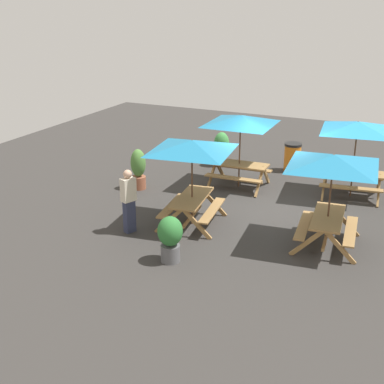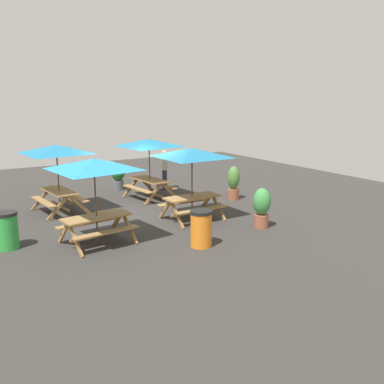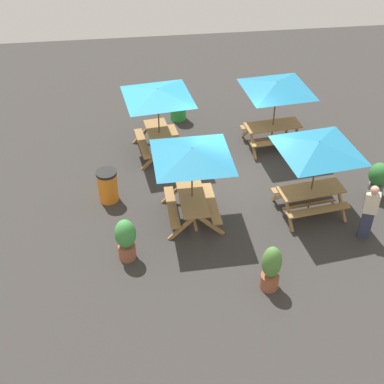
# 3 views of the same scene
# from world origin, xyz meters

# --- Properties ---
(ground_plane) EXTENTS (24.00, 24.00, 0.00)m
(ground_plane) POSITION_xyz_m (0.00, 0.00, 0.00)
(ground_plane) COLOR #33302D
(ground_plane) RESTS_ON ground
(picnic_table_0) EXTENTS (2.83, 2.83, 2.34)m
(picnic_table_0) POSITION_xyz_m (1.37, -1.38, 1.99)
(picnic_table_0) COLOR olive
(picnic_table_0) RESTS_ON ground
(picnic_table_1) EXTENTS (2.81, 2.81, 2.34)m
(picnic_table_1) POSITION_xyz_m (1.49, 1.90, 1.99)
(picnic_table_1) COLOR olive
(picnic_table_1) RESTS_ON ground
(picnic_table_2) EXTENTS (2.81, 2.81, 2.34)m
(picnic_table_2) POSITION_xyz_m (-2.00, 1.71, 1.99)
(picnic_table_2) COLOR olive
(picnic_table_2) RESTS_ON ground
(picnic_table_3) EXTENTS (2.81, 2.81, 2.34)m
(picnic_table_3) POSITION_xyz_m (-1.99, -2.00, 1.99)
(picnic_table_3) COLOR olive
(picnic_table_3) RESTS_ON ground
(trash_bin_orange) EXTENTS (0.59, 0.59, 0.98)m
(trash_bin_orange) POSITION_xyz_m (0.26, -3.66, 0.49)
(trash_bin_orange) COLOR orange
(trash_bin_orange) RESTS_ON ground
(potted_plant_0) EXTENTS (0.58, 0.58, 1.10)m
(potted_plant_0) POSITION_xyz_m (1.05, 4.02, 0.61)
(potted_plant_0) COLOR #59595B
(potted_plant_0) RESTS_ON ground
(potted_plant_1) EXTENTS (0.47, 0.47, 1.28)m
(potted_plant_1) POSITION_xyz_m (4.15, 0.11, 0.66)
(potted_plant_1) COLOR #935138
(potted_plant_1) RESTS_ON ground
(potted_plant_2) EXTENTS (0.53, 0.53, 1.21)m
(potted_plant_2) POSITION_xyz_m (2.70, -3.21, 0.65)
(potted_plant_2) COLOR #935138
(potted_plant_2) RESTS_ON ground
(person_standing) EXTENTS (0.34, 0.42, 1.67)m
(person_standing) POSITION_xyz_m (2.72, 3.02, 0.89)
(person_standing) COLOR #2D334C
(person_standing) RESTS_ON ground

